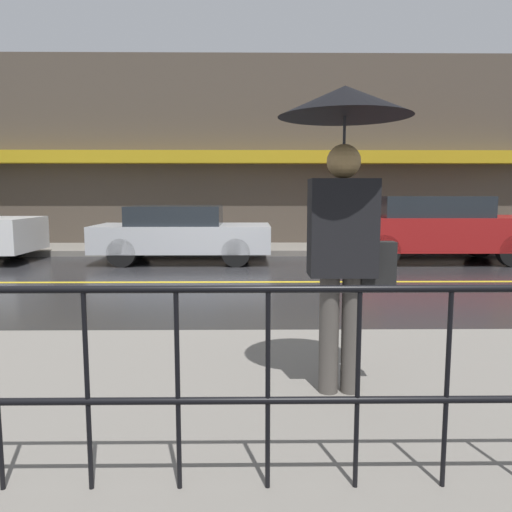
% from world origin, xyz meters
% --- Properties ---
extents(ground_plane, '(80.00, 80.00, 0.00)m').
position_xyz_m(ground_plane, '(0.00, 0.00, 0.00)').
color(ground_plane, '#262628').
extents(sidewalk_near, '(28.00, 3.09, 0.15)m').
position_xyz_m(sidewalk_near, '(0.00, -5.22, 0.07)').
color(sidewalk_near, slate).
rests_on(sidewalk_near, ground_plane).
extents(sidewalk_far, '(28.00, 2.12, 0.15)m').
position_xyz_m(sidewalk_far, '(0.00, 4.74, 0.07)').
color(sidewalk_far, slate).
rests_on(sidewalk_far, ground_plane).
extents(lane_marking, '(25.20, 0.12, 0.01)m').
position_xyz_m(lane_marking, '(0.00, 0.00, 0.00)').
color(lane_marking, gold).
rests_on(lane_marking, ground_plane).
extents(building_storefront, '(28.00, 0.85, 5.51)m').
position_xyz_m(building_storefront, '(0.00, 5.92, 2.74)').
color(building_storefront, '#4C4238').
rests_on(building_storefront, ground_plane).
extents(railing_foreground, '(12.00, 0.04, 1.00)m').
position_xyz_m(railing_foreground, '(-0.00, -6.52, 0.78)').
color(railing_foreground, black).
rests_on(railing_foreground, sidewalk_near).
extents(pedestrian, '(0.91, 0.91, 2.15)m').
position_xyz_m(pedestrian, '(1.21, -5.34, 1.73)').
color(pedestrian, '#4C4742').
rests_on(pedestrian, sidewalk_near).
extents(car_silver, '(3.97, 1.71, 1.30)m').
position_xyz_m(car_silver, '(-1.02, 2.65, 0.67)').
color(car_silver, '#B2B5BA').
rests_on(car_silver, ground_plane).
extents(car_red, '(4.55, 1.84, 1.52)m').
position_xyz_m(car_red, '(4.80, 2.65, 0.79)').
color(car_red, maroon).
rests_on(car_red, ground_plane).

